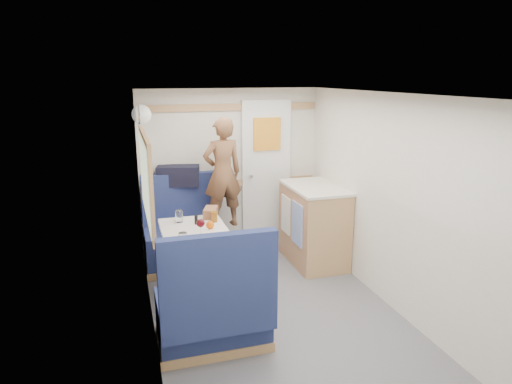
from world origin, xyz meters
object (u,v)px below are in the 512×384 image
object	(u,v)px
wine_glass	(201,224)
tumbler_mid	(179,216)
dome_light	(141,114)
galley_counter	(314,224)
bench_far	(184,241)
duffel_bag	(178,176)
person	(223,173)
cheese_block	(211,238)
tray	(215,236)
bread_loaf	(211,212)
beer_glass	(214,217)
orange_fruit	(210,225)
tumbler_left	(183,239)
pepper_grinder	(196,220)
bench_near	(214,314)
dinette_table	(196,245)

from	to	relation	value
wine_glass	tumbler_mid	world-z (taller)	wine_glass
dome_light	galley_counter	distance (m)	2.28
bench_far	duffel_bag	bearing A→B (deg)	91.17
person	tumbler_mid	size ratio (longest dim) A/B	10.43
galley_counter	dome_light	bearing A→B (deg)	170.82
galley_counter	cheese_block	xyz separation A→B (m)	(-1.38, -0.91, 0.29)
person	tray	size ratio (longest dim) A/B	3.62
person	bread_loaf	bearing A→B (deg)	54.11
bread_loaf	beer_glass	bearing A→B (deg)	-90.00
tray	orange_fruit	world-z (taller)	orange_fruit
tumbler_left	pepper_grinder	distance (m)	0.59
dome_light	orange_fruit	world-z (taller)	dome_light
tumbler_left	person	bearing A→B (deg)	62.78
tumbler_left	orange_fruit	bearing A→B (deg)	47.13
bench_near	tumbler_left	bearing A→B (deg)	108.49
bench_far	dome_light	bearing A→B (deg)	-177.88
bench_near	beer_glass	world-z (taller)	bench_near
tray	orange_fruit	distance (m)	0.19
person	cheese_block	world-z (taller)	person
orange_fruit	dome_light	bearing A→B (deg)	120.21
tray	wine_glass	bearing A→B (deg)	161.17
cheese_block	tumbler_mid	xyz separation A→B (m)	(-0.19, 0.65, 0.02)
dome_light	beer_glass	xyz separation A→B (m)	(0.61, -0.65, -0.98)
dome_light	duffel_bag	distance (m)	0.87
tray	orange_fruit	xyz separation A→B (m)	(-0.01, 0.18, 0.05)
tumbler_left	tumbler_mid	world-z (taller)	tumbler_mid
galley_counter	orange_fruit	world-z (taller)	galley_counter
cheese_block	galley_counter	bearing A→B (deg)	33.38
cheese_block	tumbler_left	xyz separation A→B (m)	(-0.25, -0.01, 0.02)
tumbler_mid	dome_light	bearing A→B (deg)	116.46
tumbler_mid	beer_glass	size ratio (longest dim) A/B	1.15
duffel_bag	pepper_grinder	size ratio (longest dim) A/B	5.42
cheese_block	beer_glass	size ratio (longest dim) A/B	1.04
cheese_block	bench_near	bearing A→B (deg)	-99.37
tumbler_left	dinette_table	bearing A→B (deg)	66.42
tray	cheese_block	distance (m)	0.14
person	orange_fruit	bearing A→B (deg)	61.02
cheese_block	dome_light	bearing A→B (deg)	111.31
cheese_block	pepper_grinder	bearing A→B (deg)	94.55
dome_light	galley_counter	size ratio (longest dim) A/B	0.22
dome_light	tumbler_mid	world-z (taller)	dome_light
dinette_table	duffel_bag	world-z (taller)	duffel_bag
bench_far	tumbler_mid	bearing A→B (deg)	-100.99
orange_fruit	tumbler_left	distance (m)	0.44
person	bread_loaf	size ratio (longest dim) A/B	5.43
bench_far	cheese_block	world-z (taller)	bench_far
cheese_block	duffel_bag	bearing A→B (deg)	93.40
dome_light	cheese_block	bearing A→B (deg)	-68.69
bench_near	wine_glass	distance (m)	0.86
person	wine_glass	bearing A→B (deg)	58.13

